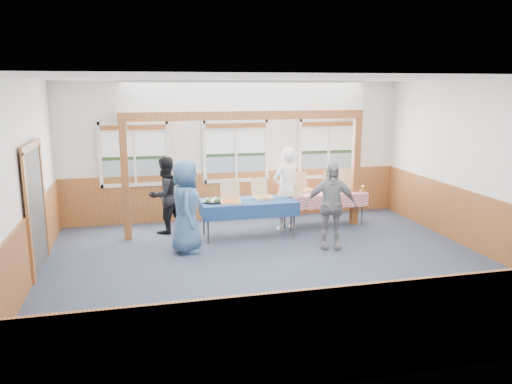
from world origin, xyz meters
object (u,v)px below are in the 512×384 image
man_blue (186,207)px  person_grey (331,205)px  table_left (248,203)px  woman_white (286,189)px  woman_black (165,195)px  table_right (323,194)px

man_blue → person_grey: bearing=-93.6°
table_left → man_blue: size_ratio=1.23×
man_blue → person_grey: (2.73, -0.41, -0.03)m
woman_white → person_grey: bearing=86.6°
woman_black → woman_white: bearing=137.4°
table_left → person_grey: person_grey is taller
table_right → woman_white: size_ratio=1.07×
table_right → man_blue: bearing=-166.5°
man_blue → table_left: bearing=-56.5°
table_left → table_right: size_ratio=1.11×
woman_white → man_blue: bearing=3.1°
man_blue → woman_black: bearing=17.2°
woman_black → man_blue: (0.30, -1.38, 0.06)m
woman_white → table_right: bearing=169.1°
table_left → person_grey: size_ratio=1.27×
table_right → person_grey: size_ratio=1.14×
table_right → person_grey: bearing=-112.6°
table_left → table_right: (1.81, 0.44, -0.00)m
woman_white → woman_black: bearing=-29.2°
woman_white → man_blue: size_ratio=1.03×
woman_black → man_blue: size_ratio=0.93×
table_left → woman_black: bearing=137.3°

